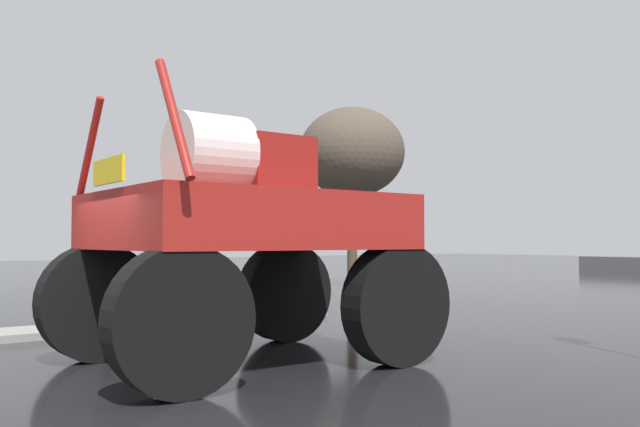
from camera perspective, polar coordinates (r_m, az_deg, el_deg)
median_island at (r=15.00m, az=-19.13°, el=-9.26°), size 1.30×11.71×0.15m
oversize_sprayer at (r=10.54m, az=-6.56°, el=-2.03°), size 4.32×5.52×4.22m
traffic_signal_near_left at (r=18.66m, az=-2.31°, el=0.85°), size 0.24×0.54×4.05m
bare_tree_left at (r=27.73m, az=2.74°, el=5.18°), size 4.35×4.35×7.44m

